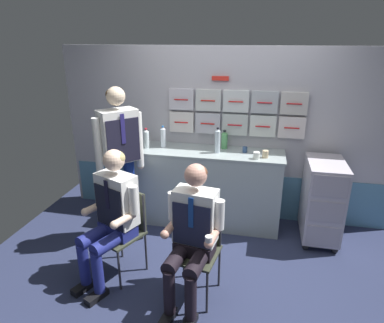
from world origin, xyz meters
TOP-DOWN VIEW (x-y plane):
  - ground at (0.00, 0.00)m, footprint 4.80×4.80m
  - galley_bulkhead at (0.01, 1.37)m, footprint 4.20×0.14m
  - galley_counter at (-0.18, 1.09)m, footprint 1.82×0.53m
  - service_trolley at (1.17, 0.97)m, footprint 0.40×0.65m
  - folding_chair_left at (-0.81, -0.00)m, footprint 0.53×0.53m
  - crew_member_left at (-0.87, -0.15)m, footprint 0.58×0.71m
  - folding_chair_right at (-0.04, -0.14)m, footprint 0.46×0.46m
  - crew_member_right at (-0.07, -0.30)m, footprint 0.51×0.66m
  - crew_member_standing at (-1.04, 0.52)m, footprint 0.44×0.44m
  - water_bottle_blue_cap at (-0.74, 1.12)m, footprint 0.07×0.07m
  - water_bottle_short at (-0.05, 1.06)m, footprint 0.06×0.06m
  - water_bottle_tall at (-0.93, 1.06)m, footprint 0.07×0.07m
  - sparkling_bottle_green at (0.01, 1.23)m, footprint 0.08×0.08m
  - espresso_cup_small at (0.41, 0.93)m, footprint 0.08×0.08m
  - paper_cup_tan at (0.27, 1.13)m, footprint 0.06×0.06m
  - paper_cup_blue at (0.50, 0.99)m, footprint 0.07×0.07m

SIDE VIEW (x-z plane):
  - ground at x=0.00m, z-range -0.04..0.00m
  - galley_counter at x=-0.18m, z-range 0.00..0.95m
  - service_trolley at x=1.17m, z-range 0.03..0.99m
  - folding_chair_left at x=-0.81m, z-range 0.10..0.94m
  - folding_chair_right at x=-0.04m, z-range 0.10..0.94m
  - crew_member_right at x=-0.07m, z-range 0.07..1.35m
  - crew_member_left at x=-0.87m, z-range 0.07..1.37m
  - paper_cup_tan at x=0.27m, z-range 0.96..1.02m
  - espresso_cup_small at x=0.41m, z-range 0.96..1.03m
  - paper_cup_blue at x=0.50m, z-range 0.96..1.04m
  - galley_bulkhead at x=0.01m, z-range -0.01..2.14m
  - sparkling_bottle_green at x=0.01m, z-range 0.95..1.18m
  - water_bottle_tall at x=-0.93m, z-range 0.95..1.19m
  - crew_member_standing at x=-1.04m, z-range 0.19..1.96m
  - water_bottle_blue_cap at x=-0.74m, z-range 0.95..1.22m
  - water_bottle_short at x=-0.05m, z-range 0.95..1.25m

